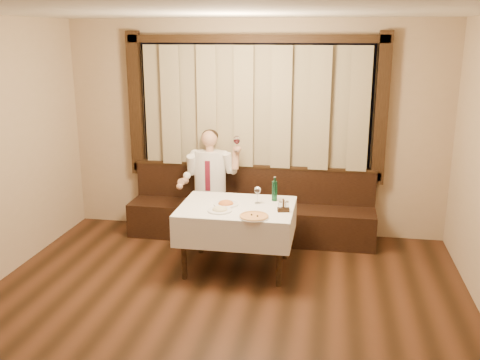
% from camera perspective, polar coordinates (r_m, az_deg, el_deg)
% --- Properties ---
extents(room, '(5.01, 6.01, 2.81)m').
position_cam_1_polar(room, '(5.08, -1.82, 2.70)').
color(room, black).
rests_on(room, ground).
extents(banquette, '(3.20, 0.61, 0.94)m').
position_cam_1_polar(banquette, '(7.06, 1.16, -3.66)').
color(banquette, black).
rests_on(banquette, ground).
extents(dining_table, '(1.27, 0.97, 0.76)m').
position_cam_1_polar(dining_table, '(6.00, -0.33, -3.72)').
color(dining_table, black).
rests_on(dining_table, ground).
extents(pizza, '(0.32, 0.32, 0.03)m').
position_cam_1_polar(pizza, '(5.58, 1.50, -3.90)').
color(pizza, white).
rests_on(pizza, dining_table).
extents(pasta_red, '(0.28, 0.28, 0.09)m').
position_cam_1_polar(pasta_red, '(5.98, -1.53, -2.34)').
color(pasta_red, white).
rests_on(pasta_red, dining_table).
extents(pasta_cream, '(0.27, 0.27, 0.09)m').
position_cam_1_polar(pasta_cream, '(5.78, -2.17, -3.00)').
color(pasta_cream, white).
rests_on(pasta_cream, dining_table).
extents(green_bottle, '(0.06, 0.06, 0.29)m').
position_cam_1_polar(green_bottle, '(6.12, 3.71, -1.12)').
color(green_bottle, '#104E2B').
rests_on(green_bottle, dining_table).
extents(table_wine_glass, '(0.08, 0.08, 0.20)m').
position_cam_1_polar(table_wine_glass, '(6.00, 1.89, -1.17)').
color(table_wine_glass, white).
rests_on(table_wine_glass, dining_table).
extents(cruet_caddy, '(0.14, 0.09, 0.14)m').
position_cam_1_polar(cruet_caddy, '(5.78, 4.65, -2.92)').
color(cruet_caddy, black).
rests_on(cruet_caddy, dining_table).
extents(seated_man, '(0.78, 0.58, 1.42)m').
position_cam_1_polar(seated_man, '(6.93, -3.30, 0.39)').
color(seated_man, black).
rests_on(seated_man, ground).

